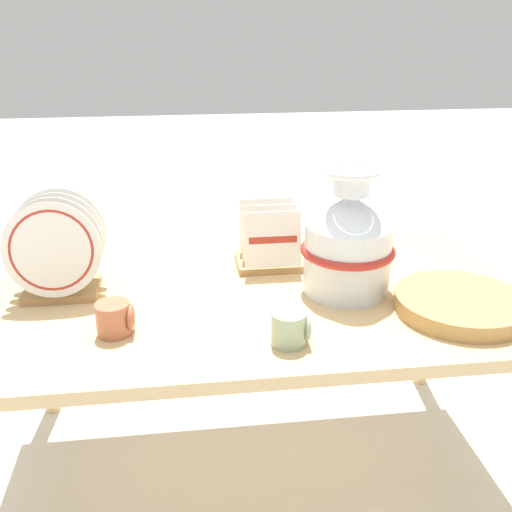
{
  "coord_description": "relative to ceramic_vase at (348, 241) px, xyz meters",
  "views": [
    {
      "loc": [
        -0.2,
        -1.52,
        1.36
      ],
      "look_at": [
        0.0,
        0.0,
        0.73
      ],
      "focal_mm": 42.0,
      "sensor_mm": 36.0,
      "label": 1
    }
  ],
  "objects": [
    {
      "name": "wicker_charger_stack",
      "position": [
        0.27,
        -0.17,
        -0.13
      ],
      "size": [
        0.34,
        0.34,
        0.04
      ],
      "color": "tan",
      "rests_on": "display_table"
    },
    {
      "name": "ceramic_vase",
      "position": [
        0.0,
        0.0,
        0.0
      ],
      "size": [
        0.26,
        0.26,
        0.36
      ],
      "color": "silver",
      "rests_on": "display_table"
    },
    {
      "name": "dish_rack_square_plates",
      "position": [
        -0.19,
        0.21,
        -0.09
      ],
      "size": [
        0.2,
        0.16,
        0.2
      ],
      "color": "tan",
      "rests_on": "display_table"
    },
    {
      "name": "mug_terracotta_glaze",
      "position": [
        -0.63,
        -0.17,
        -0.11
      ],
      "size": [
        0.09,
        0.08,
        0.08
      ],
      "color": "#B76647",
      "rests_on": "display_table"
    },
    {
      "name": "mug_sage_glaze",
      "position": [
        -0.21,
        -0.27,
        -0.11
      ],
      "size": [
        0.09,
        0.08,
        0.08
      ],
      "color": "#9EB28E",
      "rests_on": "display_table"
    },
    {
      "name": "ground_plane",
      "position": [
        -0.25,
        0.02,
        -0.77
      ],
      "size": [
        14.0,
        14.0,
        0.0
      ],
      "primitive_type": "plane",
      "color": "silver"
    },
    {
      "name": "display_table",
      "position": [
        -0.25,
        0.02,
        -0.21
      ],
      "size": [
        1.5,
        0.86,
        0.62
      ],
      "color": "tan",
      "rests_on": "ground_plane"
    },
    {
      "name": "dish_rack_round_plates",
      "position": [
        -0.8,
        0.07,
        -0.03
      ],
      "size": [
        0.26,
        0.18,
        0.28
      ],
      "color": "tan",
      "rests_on": "display_table"
    }
  ]
}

